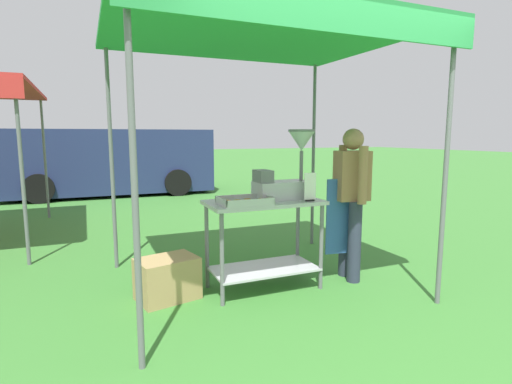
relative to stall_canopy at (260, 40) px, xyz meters
name	(u,v)px	position (x,y,z in m)	size (l,w,h in m)	color
ground_plane	(177,206)	(0.20, 5.04, -2.44)	(70.00, 70.00, 0.00)	#3D7F33
stall_canopy	(260,40)	(0.00, 0.00, 0.00)	(2.85, 2.44, 2.53)	slate
donut_cart	(264,227)	(0.00, -0.10, -1.81)	(1.14, 0.58, 0.90)	#B7B7BC
donut_tray	(244,202)	(-0.26, -0.23, -1.52)	(0.47, 0.33, 0.07)	#B7B7BC
donut_fryer	(287,173)	(0.27, -0.07, -1.28)	(0.64, 0.28, 0.70)	#B7B7BC
menu_sign	(310,189)	(0.40, -0.30, -1.42)	(0.13, 0.05, 0.28)	black
vendor	(351,196)	(0.96, -0.20, -1.54)	(0.46, 0.54, 1.61)	#2D3347
supply_crate	(167,278)	(-0.95, 0.01, -2.24)	(0.61, 0.50, 0.40)	tan
van_navy	(110,161)	(-1.00, 7.50, -1.56)	(5.15, 2.17, 1.69)	navy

